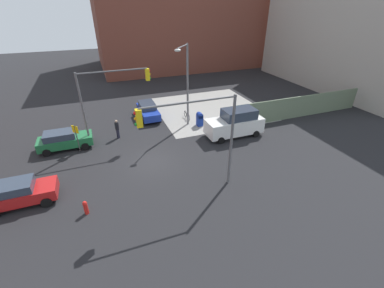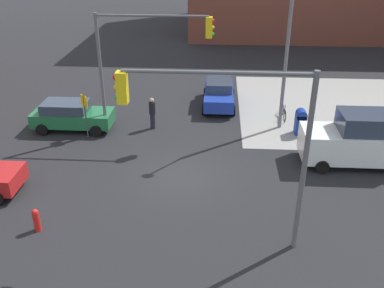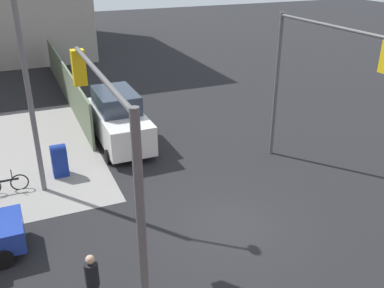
{
  "view_description": "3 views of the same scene",
  "coord_description": "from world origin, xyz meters",
  "px_view_note": "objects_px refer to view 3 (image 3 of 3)",
  "views": [
    {
      "loc": [
        -3.13,
        -17.31,
        11.35
      ],
      "look_at": [
        3.02,
        -1.15,
        1.66
      ],
      "focal_mm": 24.0,
      "sensor_mm": 36.0,
      "label": 1
    },
    {
      "loc": [
        1.62,
        -16.75,
        10.2
      ],
      "look_at": [
        0.53,
        0.45,
        1.47
      ],
      "focal_mm": 40.0,
      "sensor_mm": 36.0,
      "label": 2
    },
    {
      "loc": [
        -10.94,
        6.24,
        8.83
      ],
      "look_at": [
        3.0,
        0.24,
        1.95
      ],
      "focal_mm": 40.0,
      "sensor_mm": 36.0,
      "label": 3
    }
  ],
  "objects_px": {
    "traffic_signal_se_corner": "(313,69)",
    "traffic_signal_nw_corner": "(110,153)",
    "street_lamp_corner": "(35,77)",
    "bicycle_leaning_on_fence": "(6,184)",
    "pedestrian_crossing": "(93,283)",
    "van_white_delivery": "(119,119)",
    "mailbox_blue": "(59,159)"
  },
  "relations": [
    {
      "from": "street_lamp_corner",
      "to": "mailbox_blue",
      "type": "bearing_deg",
      "value": -22.62
    },
    {
      "from": "traffic_signal_nw_corner",
      "to": "mailbox_blue",
      "type": "bearing_deg",
      "value": 3.4
    },
    {
      "from": "traffic_signal_se_corner",
      "to": "mailbox_blue",
      "type": "distance_m",
      "value": 11.05
    },
    {
      "from": "van_white_delivery",
      "to": "bicycle_leaning_on_fence",
      "type": "bearing_deg",
      "value": 118.17
    },
    {
      "from": "mailbox_blue",
      "to": "pedestrian_crossing",
      "type": "xyz_separation_m",
      "value": [
        -8.2,
        0.2,
        0.2
      ]
    },
    {
      "from": "pedestrian_crossing",
      "to": "street_lamp_corner",
      "type": "bearing_deg",
      "value": 105.84
    },
    {
      "from": "traffic_signal_nw_corner",
      "to": "pedestrian_crossing",
      "type": "relative_size",
      "value": 3.55
    },
    {
      "from": "pedestrian_crossing",
      "to": "traffic_signal_nw_corner",
      "type": "bearing_deg",
      "value": -3.01
    },
    {
      "from": "mailbox_blue",
      "to": "pedestrian_crossing",
      "type": "distance_m",
      "value": 8.2
    },
    {
      "from": "street_lamp_corner",
      "to": "mailbox_blue",
      "type": "relative_size",
      "value": 5.59
    },
    {
      "from": "street_lamp_corner",
      "to": "van_white_delivery",
      "type": "distance_m",
      "value": 6.16
    },
    {
      "from": "traffic_signal_nw_corner",
      "to": "bicycle_leaning_on_fence",
      "type": "xyz_separation_m",
      "value": [
        7.8,
        2.7,
        -4.31
      ]
    },
    {
      "from": "pedestrian_crossing",
      "to": "bicycle_leaning_on_fence",
      "type": "height_order",
      "value": "pedestrian_crossing"
    },
    {
      "from": "traffic_signal_se_corner",
      "to": "bicycle_leaning_on_fence",
      "type": "height_order",
      "value": "traffic_signal_se_corner"
    },
    {
      "from": "street_lamp_corner",
      "to": "bicycle_leaning_on_fence",
      "type": "relative_size",
      "value": 4.57
    },
    {
      "from": "traffic_signal_nw_corner",
      "to": "bicycle_leaning_on_fence",
      "type": "bearing_deg",
      "value": 19.06
    },
    {
      "from": "bicycle_leaning_on_fence",
      "to": "street_lamp_corner",
      "type": "bearing_deg",
      "value": -110.64
    },
    {
      "from": "traffic_signal_nw_corner",
      "to": "traffic_signal_se_corner",
      "type": "bearing_deg",
      "value": -64.32
    },
    {
      "from": "pedestrian_crossing",
      "to": "traffic_signal_se_corner",
      "type": "bearing_deg",
      "value": 36.29
    },
    {
      "from": "mailbox_blue",
      "to": "bicycle_leaning_on_fence",
      "type": "relative_size",
      "value": 0.82
    },
    {
      "from": "traffic_signal_se_corner",
      "to": "van_white_delivery",
      "type": "height_order",
      "value": "traffic_signal_se_corner"
    },
    {
      "from": "traffic_signal_nw_corner",
      "to": "bicycle_leaning_on_fence",
      "type": "relative_size",
      "value": 3.71
    },
    {
      "from": "van_white_delivery",
      "to": "mailbox_blue",
      "type": "bearing_deg",
      "value": 125.59
    },
    {
      "from": "traffic_signal_se_corner",
      "to": "street_lamp_corner",
      "type": "xyz_separation_m",
      "value": [
        2.84,
        10.01,
        0.03
      ]
    },
    {
      "from": "pedestrian_crossing",
      "to": "van_white_delivery",
      "type": "bearing_deg",
      "value": 85.3
    },
    {
      "from": "traffic_signal_se_corner",
      "to": "van_white_delivery",
      "type": "relative_size",
      "value": 1.2
    },
    {
      "from": "traffic_signal_se_corner",
      "to": "pedestrian_crossing",
      "type": "distance_m",
      "value": 11.17
    },
    {
      "from": "mailbox_blue",
      "to": "pedestrian_crossing",
      "type": "height_order",
      "value": "pedestrian_crossing"
    },
    {
      "from": "traffic_signal_se_corner",
      "to": "traffic_signal_nw_corner",
      "type": "bearing_deg",
      "value": 115.68
    },
    {
      "from": "street_lamp_corner",
      "to": "van_white_delivery",
      "type": "xyz_separation_m",
      "value": [
        3.52,
        -3.71,
        -3.42
      ]
    },
    {
      "from": "pedestrian_crossing",
      "to": "mailbox_blue",
      "type": "bearing_deg",
      "value": 101.86
    },
    {
      "from": "street_lamp_corner",
      "to": "mailbox_blue",
      "type": "distance_m",
      "value": 4.16
    }
  ]
}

